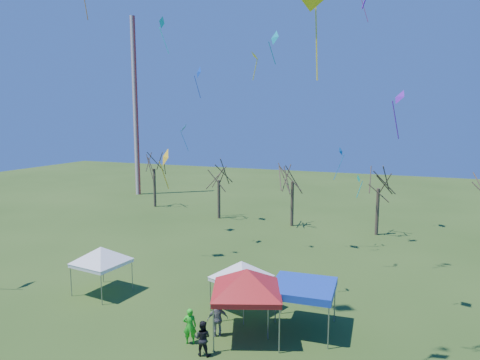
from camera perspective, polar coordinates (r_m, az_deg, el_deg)
The scene contains 22 objects.
ground at distance 22.53m, azimuth -4.05°, elevation -21.16°, with size 140.00×140.00×0.00m, color #2B4A18.
radio_mast at distance 63.31m, azimuth -13.77°, elevation 9.36°, with size 0.70×0.70×25.00m, color silver.
tree_0 at distance 53.99m, azimuth -11.43°, elevation 3.27°, with size 3.83×3.83×8.44m.
tree_1 at distance 46.81m, azimuth -2.86°, elevation 1.81°, with size 3.42×3.42×7.54m.
tree_2 at distance 43.68m, azimuth 7.06°, elevation 1.95°, with size 3.71×3.71×8.18m.
tree_3 at distance 42.04m, azimuth 18.07°, elevation 1.07°, with size 3.59×3.59×7.91m.
tent_white_west at distance 28.62m, azimuth -18.06°, elevation -8.86°, with size 3.95×3.95×3.51m.
tent_white_mid at distance 24.96m, azimuth 0.19°, elevation -11.20°, with size 3.63×3.63×3.40m.
tent_red at distance 21.89m, azimuth 0.89°, elevation -12.36°, with size 4.41×4.41×4.15m.
tent_blue at distance 23.12m, azimuth 8.44°, elevation -14.06°, with size 3.40×3.40×2.52m.
person_grey at distance 22.93m, azimuth -2.99°, elevation -18.02°, with size 1.07×0.45×1.83m, color slate.
person_dark at distance 21.43m, azimuth -5.03°, elevation -20.26°, with size 0.82×0.64×1.68m, color black.
person_green at distance 22.40m, azimuth -6.71°, elevation -18.76°, with size 0.66×0.43×1.82m, color #24CC20.
kite_22 at distance 36.51m, azimuth 13.31°, elevation 3.58°, with size 0.86×0.92×2.77m.
kite_13 at distance 40.63m, azimuth -7.54°, elevation 6.87°, with size 1.03×1.24×2.66m.
kite_11 at distance 34.44m, azimuth 4.59°, elevation 18.37°, with size 1.09×1.04×2.50m.
kite_2 at distance 44.65m, azimuth -5.59°, elevation 14.07°, with size 1.21×1.16×3.17m.
kite_17 at distance 24.34m, azimuth 20.44°, elevation 10.19°, with size 0.87×0.98×2.61m.
kite_1 at distance 24.83m, azimuth -10.00°, elevation 2.98°, with size 1.07×1.01×2.41m.
kite_7 at distance 36.52m, azimuth -10.42°, elevation 19.88°, with size 0.82×0.99×2.86m.
kite_19 at distance 37.37m, azimuth 15.57°, elevation 0.09°, with size 0.62×0.74×1.97m.
kite_18 at distance 25.03m, azimuth 2.00°, elevation 16.13°, with size 0.71×0.79×1.65m.
Camera 1 is at (8.64, -17.62, 11.08)m, focal length 32.00 mm.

